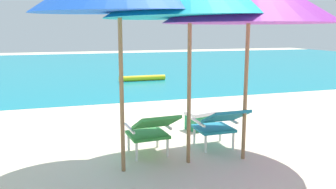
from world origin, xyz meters
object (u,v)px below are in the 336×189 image
at_px(swim_buoy, 142,78).
at_px(lounge_chair_left, 151,129).
at_px(lounge_chair_right, 219,123).
at_px(cooler_box, 200,120).

relative_size(swim_buoy, lounge_chair_left, 1.77).
height_order(lounge_chair_left, lounge_chair_right, same).
xyz_separation_m(lounge_chair_left, lounge_chair_right, (1.00, 0.00, 0.00)).
bearing_deg(swim_buoy, lounge_chair_right, -94.66).
distance_m(lounge_chair_left, cooler_box, 1.62).
height_order(swim_buoy, cooler_box, cooler_box).
relative_size(lounge_chair_left, lounge_chair_right, 1.03).
xyz_separation_m(lounge_chair_right, cooler_box, (0.17, 1.09, -0.24)).
xyz_separation_m(swim_buoy, lounge_chair_right, (-0.58, -7.11, 0.31)).
distance_m(lounge_chair_right, cooler_box, 1.13).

